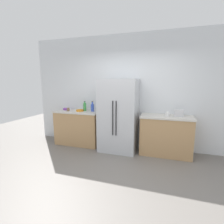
# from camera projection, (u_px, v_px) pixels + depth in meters

# --- Properties ---
(ground_plane) EXTENTS (11.19, 11.19, 0.00)m
(ground_plane) POSITION_uv_depth(u_px,v_px,m) (109.00, 180.00, 2.98)
(ground_plane) COLOR slate
(kitchen_back_panel) EXTENTS (5.59, 0.10, 2.90)m
(kitchen_back_panel) POSITION_uv_depth(u_px,v_px,m) (131.00, 92.00, 4.41)
(kitchen_back_panel) COLOR silver
(kitchen_back_panel) RESTS_ON ground_plane
(counter_left) EXTENTS (1.25, 0.59, 0.93)m
(counter_left) POSITION_uv_depth(u_px,v_px,m) (79.00, 127.00, 4.68)
(counter_left) COLOR tan
(counter_left) RESTS_ON ground_plane
(counter_right) EXTENTS (1.19, 0.59, 0.93)m
(counter_right) POSITION_uv_depth(u_px,v_px,m) (166.00, 135.00, 3.98)
(counter_right) COLOR tan
(counter_right) RESTS_ON ground_plane
(refrigerator) EXTENTS (0.91, 0.72, 1.78)m
(refrigerator) POSITION_uv_depth(u_px,v_px,m) (119.00, 115.00, 4.19)
(refrigerator) COLOR #B7BABF
(refrigerator) RESTS_ON ground_plane
(toaster) EXTENTS (0.20, 0.14, 0.16)m
(toaster) POSITION_uv_depth(u_px,v_px,m) (179.00, 113.00, 3.84)
(toaster) COLOR silver
(toaster) RESTS_ON counter_right
(bottle_a) EXTENTS (0.08, 0.08, 0.26)m
(bottle_a) POSITION_uv_depth(u_px,v_px,m) (85.00, 107.00, 4.64)
(bottle_a) COLOR green
(bottle_a) RESTS_ON counter_left
(bottle_b) EXTENTS (0.08, 0.08, 0.27)m
(bottle_b) POSITION_uv_depth(u_px,v_px,m) (92.00, 107.00, 4.50)
(bottle_b) COLOR blue
(bottle_b) RESTS_ON counter_left
(cup_a) EXTENTS (0.08, 0.08, 0.10)m
(cup_a) POSITION_uv_depth(u_px,v_px,m) (167.00, 114.00, 3.86)
(cup_a) COLOR white
(cup_a) RESTS_ON counter_right
(cup_b) EXTENTS (0.07, 0.07, 0.09)m
(cup_b) POSITION_uv_depth(u_px,v_px,m) (68.00, 109.00, 4.57)
(cup_b) COLOR brown
(cup_b) RESTS_ON counter_left
(bowl_a) EXTENTS (0.17, 0.17, 0.05)m
(bowl_a) POSITION_uv_depth(u_px,v_px,m) (66.00, 109.00, 4.78)
(bowl_a) COLOR purple
(bowl_a) RESTS_ON counter_left
(bowl_b) EXTENTS (0.19, 0.19, 0.05)m
(bowl_b) POSITION_uv_depth(u_px,v_px,m) (80.00, 110.00, 4.53)
(bowl_b) COLOR orange
(bowl_b) RESTS_ON counter_left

